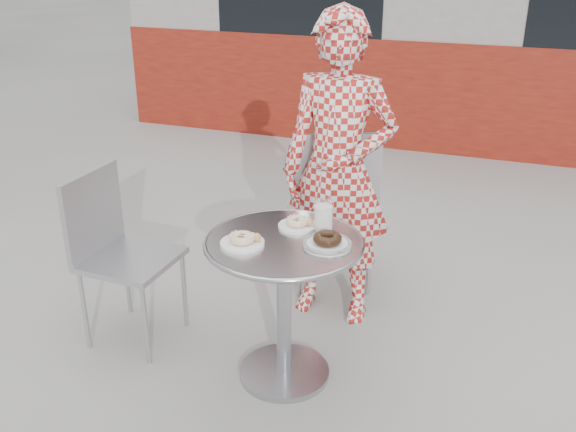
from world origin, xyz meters
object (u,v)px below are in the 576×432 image
(chair_far, at_px, (331,235))
(bistro_table, at_px, (284,275))
(seated_person, at_px, (338,172))
(plate_near, at_px, (243,240))
(chair_left, at_px, (132,290))
(plate_checker, at_px, (327,242))
(milk_cup, at_px, (323,217))
(plate_far, at_px, (298,223))

(chair_far, bearing_deg, bistro_table, 70.64)
(seated_person, distance_m, plate_near, 0.74)
(bistro_table, xyz_separation_m, chair_left, (-0.81, 0.04, -0.26))
(plate_checker, bearing_deg, chair_left, 178.39)
(seated_person, distance_m, milk_cup, 0.47)
(chair_left, distance_m, plate_checker, 1.09)
(plate_checker, bearing_deg, bistro_table, -175.85)
(bistro_table, distance_m, plate_far, 0.24)
(chair_left, xyz_separation_m, milk_cup, (0.93, 0.12, 0.49))
(plate_near, distance_m, milk_cup, 0.37)
(milk_cup, bearing_deg, bistro_table, -127.82)
(plate_far, relative_size, plate_checker, 0.81)
(plate_far, xyz_separation_m, plate_near, (-0.16, -0.24, 0.00))
(chair_far, height_order, plate_near, chair_far)
(plate_far, height_order, plate_near, plate_near)
(plate_far, bearing_deg, bistro_table, -94.15)
(chair_left, xyz_separation_m, plate_near, (0.67, -0.13, 0.44))
(bistro_table, height_order, plate_checker, plate_checker)
(plate_far, bearing_deg, chair_far, 95.26)
(chair_far, xyz_separation_m, chair_left, (-0.75, -0.88, -0.03))
(bistro_table, distance_m, plate_near, 0.25)
(plate_near, bearing_deg, plate_checker, 18.00)
(chair_far, xyz_separation_m, seated_person, (0.11, -0.30, 0.50))
(chair_far, relative_size, milk_cup, 7.05)
(plate_near, height_order, milk_cup, milk_cup)
(chair_far, relative_size, seated_person, 0.60)
(chair_left, relative_size, milk_cup, 6.33)
(bistro_table, distance_m, seated_person, 0.68)
(bistro_table, xyz_separation_m, plate_far, (0.01, 0.15, 0.18))
(bistro_table, bearing_deg, plate_checker, 4.15)
(plate_near, distance_m, plate_checker, 0.35)
(chair_left, bearing_deg, seated_person, -54.23)
(plate_near, relative_size, plate_checker, 0.89)
(chair_far, xyz_separation_m, plate_checker, (0.25, -0.91, 0.41))
(chair_far, bearing_deg, chair_left, 26.52)
(plate_checker, bearing_deg, milk_cup, 113.55)
(plate_checker, bearing_deg, plate_near, -162.00)
(chair_far, distance_m, plate_near, 1.10)
(chair_far, relative_size, plate_far, 5.68)
(seated_person, bearing_deg, chair_far, 111.31)
(plate_far, distance_m, plate_checker, 0.22)
(seated_person, height_order, plate_far, seated_person)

